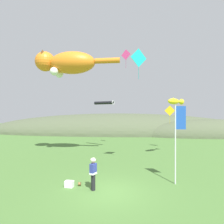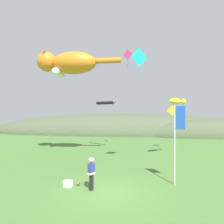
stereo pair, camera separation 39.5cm
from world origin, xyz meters
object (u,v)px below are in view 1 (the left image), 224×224
kite_fish_windsock (175,101)px  festival_attendant (93,173)px  festival_banner_pole (178,132)px  kite_tube_streamer (104,103)px  kite_giant_cat (66,63)px  kite_spool (80,184)px  picnic_cooler (69,184)px  kite_diamond_gold (170,111)px  kite_diamond_pink (126,55)px  kite_diamond_teal (139,58)px

kite_fish_windsock → festival_attendant: bearing=-129.0°
festival_banner_pole → kite_fish_windsock: bearing=76.6°
kite_tube_streamer → kite_giant_cat: bearing=-131.3°
kite_giant_cat → kite_fish_windsock: bearing=-1.0°
kite_spool → picnic_cooler: picnic_cooler is taller
kite_tube_streamer → festival_banner_pole: bearing=-63.5°
festival_banner_pole → kite_fish_windsock: (1.65, 6.93, 2.21)m
festival_banner_pole → kite_diamond_gold: kite_diamond_gold is taller
kite_spool → picnic_cooler: (-0.55, -0.25, 0.07)m
kite_diamond_pink → kite_giant_cat: bearing=-151.4°
kite_giant_cat → kite_diamond_teal: 7.87m
kite_giant_cat → kite_diamond_pink: bearing=28.6°
festival_banner_pole → kite_diamond_teal: 6.46m
kite_tube_streamer → kite_diamond_pink: bearing=-13.7°
kite_giant_cat → kite_tube_streamer: bearing=48.7°
picnic_cooler → kite_diamond_gold: kite_diamond_gold is taller
kite_fish_windsock → kite_diamond_pink: (-4.57, 3.37, 5.40)m
festival_attendant → kite_tube_streamer: (-0.50, 12.12, 4.40)m
festival_attendant → kite_giant_cat: (-3.85, 8.30, 8.13)m
kite_giant_cat → kite_fish_windsock: (10.43, -0.17, -3.77)m
kite_tube_streamer → kite_diamond_gold: 7.57m
festival_banner_pole → picnic_cooler: bearing=-172.7°
kite_tube_streamer → kite_diamond_gold: (7.52, -0.09, -0.93)m
festival_attendant → kite_diamond_pink: size_ratio=0.84×
kite_spool → kite_diamond_teal: 9.79m
kite_diamond_teal → kite_giant_cat: bearing=148.7°
kite_giant_cat → kite_diamond_teal: (6.70, -4.07, -0.67)m
festival_attendant → festival_banner_pole: 5.52m
festival_banner_pole → kite_diamond_teal: (-2.09, 3.04, 5.30)m
kite_fish_windsock → kite_tube_streamer: kite_fish_windsock is taller
festival_banner_pole → kite_diamond_pink: bearing=105.8°
festival_attendant → kite_spool: 1.38m
festival_banner_pole → kite_diamond_pink: size_ratio=2.24×
kite_diamond_teal → kite_diamond_gold: bearing=61.9°
festival_attendant → kite_diamond_teal: (2.85, 4.23, 7.45)m
festival_banner_pole → kite_spool: bearing=-174.4°
kite_diamond_teal → kite_spool: bearing=-136.0°
kite_diamond_teal → kite_diamond_pink: 7.67m
festival_attendant → kite_diamond_teal: size_ratio=0.76×
kite_diamond_teal → kite_diamond_gold: size_ratio=1.12×
kite_giant_cat → kite_diamond_gold: kite_giant_cat is taller
festival_banner_pole → kite_diamond_pink: (-2.92, 10.31, 7.61)m
picnic_cooler → kite_tube_streamer: 12.87m
kite_spool → kite_diamond_pink: bearing=75.0°
kite_spool → picnic_cooler: size_ratio=0.40×
festival_banner_pole → festival_attendant: bearing=-166.4°
festival_attendant → kite_diamond_pink: bearing=80.0°
picnic_cooler → kite_diamond_teal: (4.29, 3.86, 8.23)m
kite_giant_cat → kite_diamond_pink: 6.88m
kite_fish_windsock → kite_diamond_teal: 6.22m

